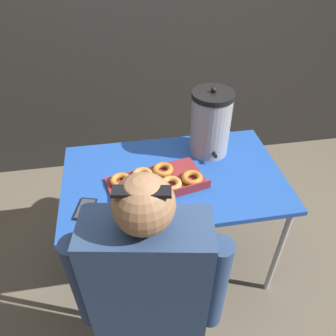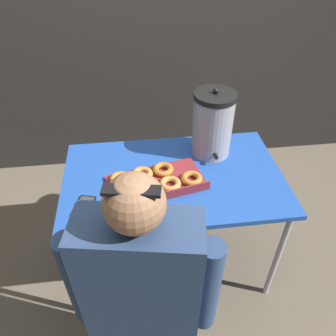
{
  "view_description": "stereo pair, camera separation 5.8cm",
  "coord_description": "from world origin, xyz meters",
  "px_view_note": "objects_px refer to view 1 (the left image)",
  "views": [
    {
      "loc": [
        -0.25,
        -1.3,
        1.9
      ],
      "look_at": [
        -0.03,
        0.0,
        0.8
      ],
      "focal_mm": 35.0,
      "sensor_mm": 36.0,
      "label": 1
    },
    {
      "loc": [
        -0.19,
        -1.31,
        1.9
      ],
      "look_at": [
        -0.03,
        0.0,
        0.8
      ],
      "focal_mm": 35.0,
      "sensor_mm": 36.0,
      "label": 2
    }
  ],
  "objects_px": {
    "coffee_urn": "(211,123)",
    "person_seated": "(150,303)",
    "donut_box": "(155,182)",
    "cell_phone": "(85,209)"
  },
  "relations": [
    {
      "from": "person_seated",
      "to": "coffee_urn",
      "type": "bearing_deg",
      "value": -108.83
    },
    {
      "from": "cell_phone",
      "to": "person_seated",
      "type": "height_order",
      "value": "person_seated"
    },
    {
      "from": "donut_box",
      "to": "person_seated",
      "type": "relative_size",
      "value": 0.42
    },
    {
      "from": "donut_box",
      "to": "cell_phone",
      "type": "relative_size",
      "value": 3.43
    },
    {
      "from": "person_seated",
      "to": "cell_phone",
      "type": "bearing_deg",
      "value": -50.13
    },
    {
      "from": "coffee_urn",
      "to": "person_seated",
      "type": "height_order",
      "value": "person_seated"
    },
    {
      "from": "coffee_urn",
      "to": "person_seated",
      "type": "relative_size",
      "value": 0.31
    },
    {
      "from": "coffee_urn",
      "to": "cell_phone",
      "type": "bearing_deg",
      "value": -152.46
    },
    {
      "from": "donut_box",
      "to": "person_seated",
      "type": "height_order",
      "value": "person_seated"
    },
    {
      "from": "donut_box",
      "to": "cell_phone",
      "type": "distance_m",
      "value": 0.37
    }
  ]
}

